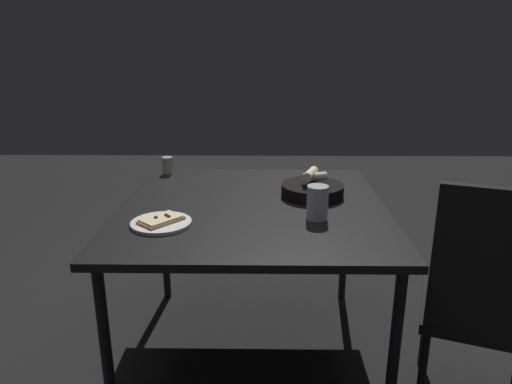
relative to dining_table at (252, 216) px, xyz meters
name	(u,v)px	position (x,y,z in m)	size (l,w,h in m)	color
ground	(253,353)	(0.00, 0.00, -0.69)	(8.00, 8.00, 0.00)	black
dining_table	(252,216)	(0.00, 0.00, 0.00)	(1.14, 1.12, 0.74)	black
pizza_plate	(161,222)	(0.24, -0.34, 0.07)	(0.23, 0.23, 0.04)	white
bread_basket	(312,189)	(-0.12, 0.27, 0.09)	(0.28, 0.28, 0.12)	black
beer_glass	(317,205)	(0.17, 0.26, 0.11)	(0.08, 0.08, 0.13)	silver
pepper_shaker	(168,166)	(-0.48, -0.45, 0.09)	(0.05, 0.05, 0.09)	#BFB299
chair_near	(489,297)	(0.41, 0.85, -0.14)	(0.57, 0.57, 0.98)	black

